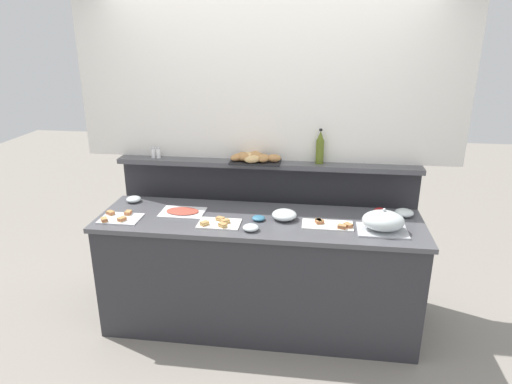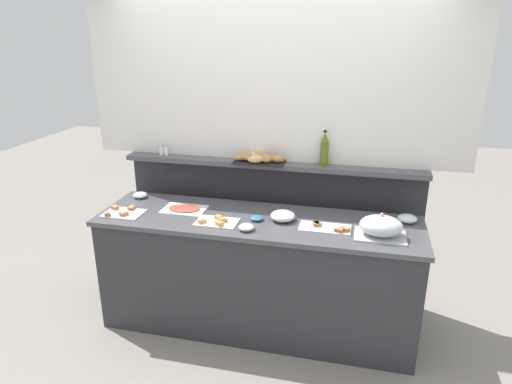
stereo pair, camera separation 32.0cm
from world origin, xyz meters
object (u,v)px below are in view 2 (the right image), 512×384
at_px(glass_bowl_large, 407,219).
at_px(olive_oil_bottle, 324,150).
at_px(serving_cloche, 381,227).
at_px(sandwich_platter_side, 326,228).
at_px(glass_bowl_small, 140,195).
at_px(sandwich_platter_rear, 123,213).
at_px(bread_basket, 258,158).
at_px(sandwich_platter_front, 217,222).
at_px(glass_bowl_medium, 246,227).
at_px(condiment_bowl_cream, 383,215).
at_px(condiment_bowl_teal, 256,218).
at_px(glass_bowl_extra, 283,216).
at_px(pepper_shaker, 166,151).
at_px(salt_shaker, 161,150).
at_px(cold_cuts_platter, 184,209).

height_order(glass_bowl_large, olive_oil_bottle, olive_oil_bottle).
xyz_separation_m(serving_cloche, glass_bowl_large, (0.19, 0.30, -0.05)).
distance_m(sandwich_platter_side, glass_bowl_small, 1.57).
bearing_deg(glass_bowl_large, sandwich_platter_rear, -170.78).
distance_m(serving_cloche, olive_oil_bottle, 0.80).
xyz_separation_m(glass_bowl_small, bread_basket, (0.94, 0.20, 0.32)).
relative_size(sandwich_platter_front, glass_bowl_medium, 2.70).
bearing_deg(condiment_bowl_cream, glass_bowl_medium, -153.86).
height_order(glass_bowl_medium, condiment_bowl_teal, glass_bowl_medium).
distance_m(sandwich_platter_front, serving_cloche, 1.14).
height_order(sandwich_platter_rear, serving_cloche, serving_cloche).
bearing_deg(glass_bowl_extra, condiment_bowl_teal, -167.31).
relative_size(sandwich_platter_side, pepper_shaker, 4.11).
bearing_deg(bread_basket, sandwich_platter_front, -107.24).
bearing_deg(glass_bowl_medium, serving_cloche, 6.71).
relative_size(serving_cloche, glass_bowl_extra, 1.88).
bearing_deg(sandwich_platter_rear, condiment_bowl_teal, 6.48).
bearing_deg(sandwich_platter_rear, bread_basket, 31.31).
xyz_separation_m(sandwich_platter_rear, bread_basket, (0.91, 0.56, 0.34)).
bearing_deg(salt_shaker, glass_bowl_small, -115.03).
bearing_deg(salt_shaker, condiment_bowl_cream, -6.08).
height_order(olive_oil_bottle, pepper_shaker, olive_oil_bottle).
bearing_deg(condiment_bowl_teal, sandwich_platter_side, -3.85).
height_order(condiment_bowl_teal, salt_shaker, salt_shaker).
bearing_deg(cold_cuts_platter, glass_bowl_large, 5.56).
relative_size(glass_bowl_extra, bread_basket, 0.43).
bearing_deg(serving_cloche, glass_bowl_small, 170.64).
bearing_deg(condiment_bowl_teal, glass_bowl_large, 11.78).
xyz_separation_m(sandwich_platter_front, cold_cuts_platter, (-0.32, 0.17, -0.00)).
bearing_deg(sandwich_platter_front, olive_oil_bottle, 40.83).
distance_m(glass_bowl_large, glass_bowl_medium, 1.16).
bearing_deg(serving_cloche, glass_bowl_extra, 170.05).
bearing_deg(glass_bowl_medium, bread_basket, 96.07).
relative_size(sandwich_platter_side, condiment_bowl_cream, 3.86).
relative_size(cold_cuts_platter, condiment_bowl_cream, 3.55).
xyz_separation_m(sandwich_platter_side, bread_basket, (-0.60, 0.47, 0.34)).
relative_size(sandwich_platter_side, serving_cloche, 1.05).
xyz_separation_m(glass_bowl_small, salt_shaker, (0.11, 0.23, 0.33)).
height_order(glass_bowl_small, olive_oil_bottle, olive_oil_bottle).
xyz_separation_m(sandwich_platter_side, salt_shaker, (-1.44, 0.50, 0.34)).
bearing_deg(salt_shaker, glass_bowl_medium, -35.66).
relative_size(sandwich_platter_side, glass_bowl_extra, 1.98).
distance_m(olive_oil_bottle, salt_shaker, 1.36).
relative_size(glass_bowl_large, salt_shaker, 1.57).
height_order(glass_bowl_large, bread_basket, bread_basket).
bearing_deg(pepper_shaker, glass_bowl_medium, -37.02).
distance_m(condiment_bowl_teal, condiment_bowl_cream, 0.94).
relative_size(sandwich_platter_front, bread_basket, 0.70).
distance_m(sandwich_platter_side, glass_bowl_medium, 0.55).
distance_m(sandwich_platter_rear, glass_bowl_extra, 1.20).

